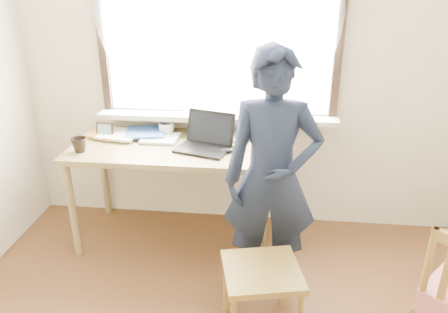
# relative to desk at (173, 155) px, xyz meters

# --- Properties ---
(room_shell) EXTENTS (3.52, 4.02, 2.61)m
(room_shell) POSITION_rel_desk_xyz_m (0.47, -1.43, 0.93)
(room_shell) COLOR beige
(room_shell) RESTS_ON ground
(desk) EXTENTS (1.48, 0.74, 0.79)m
(desk) POSITION_rel_desk_xyz_m (0.00, 0.00, 0.00)
(desk) COLOR olive
(desk) RESTS_ON ground
(laptop) EXTENTS (0.44, 0.39, 0.25)m
(laptop) POSITION_rel_desk_xyz_m (0.26, -0.03, 0.14)
(laptop) COLOR black
(laptop) RESTS_ON desk
(mug_white) EXTENTS (0.13, 0.13, 0.09)m
(mug_white) POSITION_rel_desk_xyz_m (-0.09, 0.21, 0.13)
(mug_white) COLOR white
(mug_white) RESTS_ON desk
(mug_dark) EXTENTS (0.13, 0.13, 0.10)m
(mug_dark) POSITION_rel_desk_xyz_m (-0.62, -0.20, 0.13)
(mug_dark) COLOR black
(mug_dark) RESTS_ON desk
(mouse) EXTENTS (0.09, 0.06, 0.03)m
(mouse) POSITION_rel_desk_xyz_m (0.42, -0.10, 0.10)
(mouse) COLOR black
(mouse) RESTS_ON desk
(desk_clutter) EXTENTS (0.70, 0.53, 0.04)m
(desk_clutter) POSITION_rel_desk_xyz_m (-0.37, 0.17, 0.10)
(desk_clutter) COLOR white
(desk_clutter) RESTS_ON desk
(book_a) EXTENTS (0.24, 0.30, 0.03)m
(book_a) POSITION_rel_desk_xyz_m (-0.36, 0.24, 0.09)
(book_a) COLOR white
(book_a) RESTS_ON desk
(book_b) EXTENTS (0.31, 0.33, 0.02)m
(book_b) POSITION_rel_desk_xyz_m (0.41, 0.26, 0.09)
(book_b) COLOR white
(book_b) RESTS_ON desk
(picture_frame) EXTENTS (0.14, 0.02, 0.11)m
(picture_frame) POSITION_rel_desk_xyz_m (-0.55, 0.10, 0.14)
(picture_frame) COLOR black
(picture_frame) RESTS_ON desk
(work_chair) EXTENTS (0.51, 0.49, 0.44)m
(work_chair) POSITION_rel_desk_xyz_m (0.70, -0.91, -0.34)
(work_chair) COLOR olive
(work_chair) RESTS_ON ground
(person) EXTENTS (0.60, 0.40, 1.61)m
(person) POSITION_rel_desk_xyz_m (0.73, -0.52, 0.10)
(person) COLOR black
(person) RESTS_ON ground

